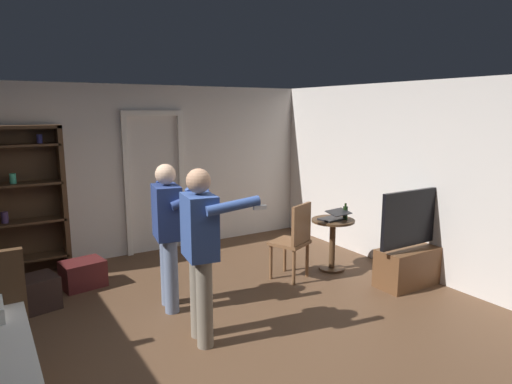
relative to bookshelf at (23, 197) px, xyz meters
The scene contains 14 objects.
ground_plane 3.28m from the bookshelf, 66.74° to the right, with size 6.81×6.81×0.00m, color brown.
wall_back 1.26m from the bookshelf, 10.39° to the left, with size 6.43×0.12×2.50m, color silver.
wall_right 5.23m from the bookshelf, 33.06° to the right, with size 0.12×6.27×2.50m, color silver.
doorway_frame 1.80m from the bookshelf, ahead, with size 0.93×0.08×2.13m.
bookshelf is the anchor object (origin of this frame).
tv_flatscreen 4.97m from the bookshelf, 35.13° to the right, with size 1.17×0.40×1.20m.
side_table 4.05m from the bookshelf, 28.68° to the right, with size 0.57×0.57×0.70m.
laptop 4.01m from the bookshelf, 29.39° to the right, with size 0.36×0.37×0.15m.
bottle_on_table 4.17m from the bookshelf, 28.72° to the right, with size 0.06×0.06×0.22m.
wooden_chair 3.49m from the bookshelf, 33.90° to the right, with size 0.55×0.55×0.99m.
person_blue_shirt 3.00m from the bookshelf, 66.20° to the right, with size 0.66×0.61×1.64m.
person_striped_shirt 2.26m from the bookshelf, 57.45° to the right, with size 0.59×0.62×1.59m.
suitcase_dark 1.29m from the bookshelf, 56.19° to the right, with size 0.48×0.37×0.33m, color #4C1919.
suitcase_small 1.47m from the bookshelf, 96.53° to the right, with size 0.61×0.39×0.36m, color black.
Camera 1 is at (-1.65, -3.47, 2.14)m, focal length 31.48 mm.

